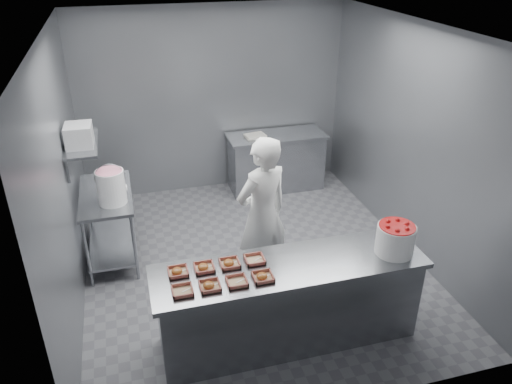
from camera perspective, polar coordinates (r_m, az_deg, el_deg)
floor at (r=6.27m, az=-0.39°, el=-8.02°), size 4.50×4.50×0.00m
ceiling at (r=5.18m, az=-0.49°, el=18.12°), size 4.50×4.50×0.00m
wall_back at (r=7.64m, az=-4.92°, el=10.31°), size 4.00×0.04×2.80m
wall_left at (r=5.46m, az=-21.15°, el=1.27°), size 0.04×4.50×2.80m
wall_right at (r=6.36m, az=17.33°, el=5.54°), size 0.04×4.50×2.80m
service_counter at (r=4.98m, az=3.76°, el=-12.44°), size 2.60×0.70×0.90m
prep_table at (r=6.33m, az=-16.48°, el=-2.59°), size 0.60×1.20×0.90m
back_counter at (r=7.86m, az=2.31°, el=3.52°), size 1.50×0.60×0.90m
wall_shelf at (r=5.94m, az=-19.33°, el=5.25°), size 0.35×0.90×0.03m
tray_0 at (r=4.40m, az=-8.41°, el=-11.09°), size 0.19×0.18×0.04m
tray_1 at (r=4.42m, az=-5.32°, el=-10.61°), size 0.19×0.18×0.06m
tray_2 at (r=4.46m, az=-2.21°, el=-10.17°), size 0.19×0.18×0.04m
tray_3 at (r=4.50m, az=0.77°, el=-9.65°), size 0.19×0.18×0.06m
tray_4 at (r=4.62m, az=-8.94°, el=-8.97°), size 0.19×0.18×0.06m
tray_5 at (r=4.64m, az=-5.97°, el=-8.56°), size 0.19×0.18×0.06m
tray_6 at (r=4.67m, az=-3.05°, el=-8.13°), size 0.19×0.18×0.06m
tray_7 at (r=4.72m, az=-0.15°, el=-7.71°), size 0.19×0.18×0.04m
worker at (r=5.45m, az=0.73°, el=-2.64°), size 0.78×0.65×1.82m
strawberry_tub at (r=4.95m, az=15.65°, el=-5.12°), size 0.37×0.37×0.30m
glaze_bucket at (r=5.84m, az=-16.23°, el=0.63°), size 0.33×0.31×0.49m
bucket_lid at (r=6.23m, az=-16.04°, el=0.36°), size 0.38×0.38×0.03m
rag at (r=6.57m, az=-16.27°, el=1.74°), size 0.13×0.11×0.02m
appliance at (r=5.79m, az=-19.57°, el=6.11°), size 0.30×0.33×0.24m
paper_stack at (r=7.59m, az=-0.09°, el=6.45°), size 0.32×0.25×0.04m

